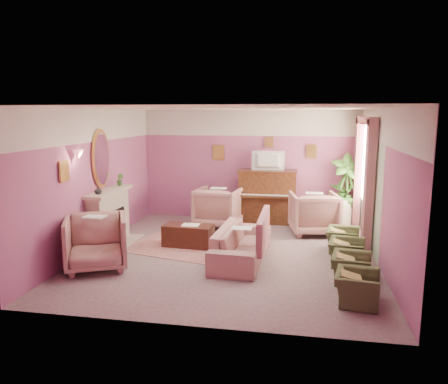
% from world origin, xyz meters
% --- Properties ---
extents(floor, '(5.50, 6.00, 0.01)m').
position_xyz_m(floor, '(0.00, 0.00, 0.00)').
color(floor, slate).
rests_on(floor, ground).
extents(ceiling, '(5.50, 6.00, 0.01)m').
position_xyz_m(ceiling, '(0.00, 0.00, 2.80)').
color(ceiling, '#F3EFC9').
rests_on(ceiling, wall_back).
extents(wall_back, '(5.50, 0.02, 2.80)m').
position_xyz_m(wall_back, '(0.00, 3.00, 1.40)').
color(wall_back, '#814876').
rests_on(wall_back, floor).
extents(wall_front, '(5.50, 0.02, 2.80)m').
position_xyz_m(wall_front, '(0.00, -3.00, 1.40)').
color(wall_front, '#814876').
rests_on(wall_front, floor).
extents(wall_left, '(0.02, 6.00, 2.80)m').
position_xyz_m(wall_left, '(-2.75, 0.00, 1.40)').
color(wall_left, '#814876').
rests_on(wall_left, floor).
extents(wall_right, '(0.02, 6.00, 2.80)m').
position_xyz_m(wall_right, '(2.75, 0.00, 1.40)').
color(wall_right, '#814876').
rests_on(wall_right, floor).
extents(picture_rail_band, '(5.50, 0.01, 0.65)m').
position_xyz_m(picture_rail_band, '(0.00, 2.99, 2.47)').
color(picture_rail_band, silver).
rests_on(picture_rail_band, wall_back).
extents(stripe_panel, '(0.01, 3.00, 2.15)m').
position_xyz_m(stripe_panel, '(2.73, 1.30, 1.07)').
color(stripe_panel, '#B1C4A1').
rests_on(stripe_panel, wall_right).
extents(fireplace_surround, '(0.30, 1.40, 1.10)m').
position_xyz_m(fireplace_surround, '(-2.59, 0.20, 0.55)').
color(fireplace_surround, '#BAAA91').
rests_on(fireplace_surround, floor).
extents(fireplace_inset, '(0.18, 0.72, 0.68)m').
position_xyz_m(fireplace_inset, '(-2.49, 0.20, 0.40)').
color(fireplace_inset, black).
rests_on(fireplace_inset, floor).
extents(fire_ember, '(0.06, 0.54, 0.10)m').
position_xyz_m(fire_ember, '(-2.45, 0.20, 0.22)').
color(fire_ember, orange).
rests_on(fire_ember, floor).
extents(mantel_shelf, '(0.40, 1.55, 0.07)m').
position_xyz_m(mantel_shelf, '(-2.56, 0.20, 1.12)').
color(mantel_shelf, '#BAAA91').
rests_on(mantel_shelf, fireplace_surround).
extents(hearth, '(0.55, 1.50, 0.02)m').
position_xyz_m(hearth, '(-2.39, 0.20, 0.01)').
color(hearth, '#BAAA91').
rests_on(hearth, floor).
extents(mirror_frame, '(0.04, 0.72, 1.20)m').
position_xyz_m(mirror_frame, '(-2.70, 0.20, 1.80)').
color(mirror_frame, gold).
rests_on(mirror_frame, wall_left).
extents(mirror_glass, '(0.01, 0.60, 1.06)m').
position_xyz_m(mirror_glass, '(-2.67, 0.20, 1.80)').
color(mirror_glass, white).
rests_on(mirror_glass, wall_left).
extents(sconce_shade, '(0.20, 0.20, 0.16)m').
position_xyz_m(sconce_shade, '(-2.62, -0.85, 1.98)').
color(sconce_shade, '#F28B81').
rests_on(sconce_shade, wall_left).
extents(piano, '(1.40, 0.60, 1.30)m').
position_xyz_m(piano, '(0.50, 2.68, 0.65)').
color(piano, '#462312').
rests_on(piano, floor).
extents(piano_keyshelf, '(1.30, 0.12, 0.06)m').
position_xyz_m(piano_keyshelf, '(0.50, 2.33, 0.72)').
color(piano_keyshelf, '#462312').
rests_on(piano_keyshelf, piano).
extents(piano_keys, '(1.20, 0.08, 0.02)m').
position_xyz_m(piano_keys, '(0.50, 2.33, 0.76)').
color(piano_keys, silver).
rests_on(piano_keys, piano).
extents(piano_top, '(1.45, 0.65, 0.04)m').
position_xyz_m(piano_top, '(0.50, 2.68, 1.31)').
color(piano_top, '#462312').
rests_on(piano_top, piano).
extents(television, '(0.80, 0.12, 0.48)m').
position_xyz_m(television, '(0.50, 2.63, 1.60)').
color(television, black).
rests_on(television, piano).
extents(print_back_left, '(0.30, 0.03, 0.38)m').
position_xyz_m(print_back_left, '(-0.80, 2.96, 1.72)').
color(print_back_left, gold).
rests_on(print_back_left, wall_back).
extents(print_back_right, '(0.26, 0.03, 0.34)m').
position_xyz_m(print_back_right, '(1.55, 2.96, 1.78)').
color(print_back_right, gold).
rests_on(print_back_right, wall_back).
extents(print_back_mid, '(0.22, 0.03, 0.26)m').
position_xyz_m(print_back_mid, '(0.50, 2.96, 2.00)').
color(print_back_mid, gold).
rests_on(print_back_mid, wall_back).
extents(print_left_wall, '(0.03, 0.28, 0.36)m').
position_xyz_m(print_left_wall, '(-2.71, -1.20, 1.72)').
color(print_left_wall, gold).
rests_on(print_left_wall, wall_left).
extents(window_blind, '(0.03, 1.40, 1.80)m').
position_xyz_m(window_blind, '(2.70, 1.55, 1.70)').
color(window_blind, beige).
rests_on(window_blind, wall_right).
extents(curtain_left, '(0.16, 0.34, 2.60)m').
position_xyz_m(curtain_left, '(2.62, 0.63, 1.30)').
color(curtain_left, '#A15A65').
rests_on(curtain_left, floor).
extents(curtain_right, '(0.16, 0.34, 2.60)m').
position_xyz_m(curtain_right, '(2.62, 2.47, 1.30)').
color(curtain_right, '#A15A65').
rests_on(curtain_right, floor).
extents(pelmet, '(0.16, 2.20, 0.16)m').
position_xyz_m(pelmet, '(2.62, 1.55, 2.56)').
color(pelmet, '#A15A65').
rests_on(pelmet, wall_right).
extents(mantel_plant, '(0.16, 0.16, 0.28)m').
position_xyz_m(mantel_plant, '(-2.55, 0.75, 1.29)').
color(mantel_plant, '#376D25').
rests_on(mantel_plant, mantel_shelf).
extents(mantel_vase, '(0.16, 0.16, 0.16)m').
position_xyz_m(mantel_vase, '(-2.55, -0.30, 1.23)').
color(mantel_vase, silver).
rests_on(mantel_vase, mantel_shelf).
extents(area_rug, '(2.85, 2.34, 0.01)m').
position_xyz_m(area_rug, '(-0.83, 0.33, 0.01)').
color(area_rug, '#A36661').
rests_on(area_rug, floor).
extents(coffee_table, '(1.04, 0.58, 0.45)m').
position_xyz_m(coffee_table, '(-0.93, 0.35, 0.23)').
color(coffee_table, '#3B1910').
rests_on(coffee_table, floor).
extents(table_paper, '(0.35, 0.28, 0.01)m').
position_xyz_m(table_paper, '(-0.88, 0.35, 0.46)').
color(table_paper, silver).
rests_on(table_paper, coffee_table).
extents(sofa, '(0.71, 2.13, 0.86)m').
position_xyz_m(sofa, '(0.27, -0.30, 0.43)').
color(sofa, tan).
rests_on(sofa, floor).
extents(sofa_throw, '(0.11, 1.61, 0.59)m').
position_xyz_m(sofa_throw, '(0.67, -0.30, 0.60)').
color(sofa_throw, '#A15A65').
rests_on(sofa_throw, sofa).
extents(floral_armchair_left, '(1.01, 1.01, 1.06)m').
position_xyz_m(floral_armchair_left, '(-0.63, 2.07, 0.53)').
color(floral_armchair_left, tan).
rests_on(floral_armchair_left, floor).
extents(floral_armchair_right, '(1.01, 1.01, 1.06)m').
position_xyz_m(floral_armchair_right, '(1.63, 1.79, 0.53)').
color(floral_armchair_right, tan).
rests_on(floral_armchair_right, floor).
extents(floral_armchair_front, '(1.01, 1.01, 1.06)m').
position_xyz_m(floral_armchair_front, '(-2.18, -1.22, 0.53)').
color(floral_armchair_front, tan).
rests_on(floral_armchair_front, floor).
extents(olive_chair_a, '(0.50, 0.70, 0.61)m').
position_xyz_m(olive_chair_a, '(2.17, -1.88, 0.30)').
color(olive_chair_a, '#45502B').
rests_on(olive_chair_a, floor).
extents(olive_chair_b, '(0.50, 0.70, 0.61)m').
position_xyz_m(olive_chair_b, '(2.17, -1.06, 0.30)').
color(olive_chair_b, '#45502B').
rests_on(olive_chair_b, floor).
extents(olive_chair_c, '(0.50, 0.70, 0.61)m').
position_xyz_m(olive_chair_c, '(2.17, -0.24, 0.30)').
color(olive_chair_c, '#45502B').
rests_on(olive_chair_c, floor).
extents(olive_chair_d, '(0.50, 0.70, 0.61)m').
position_xyz_m(olive_chair_d, '(2.17, 0.58, 0.30)').
color(olive_chair_d, '#45502B').
rests_on(olive_chair_d, floor).
extents(side_table, '(0.52, 0.52, 0.70)m').
position_xyz_m(side_table, '(2.30, 2.54, 0.35)').
color(side_table, white).
rests_on(side_table, floor).
extents(side_plant_big, '(0.30, 0.30, 0.34)m').
position_xyz_m(side_plant_big, '(2.30, 2.54, 0.87)').
color(side_plant_big, '#376D25').
rests_on(side_plant_big, side_table).
extents(side_plant_small, '(0.16, 0.16, 0.28)m').
position_xyz_m(side_plant_small, '(2.42, 2.44, 0.84)').
color(side_plant_small, '#376D25').
rests_on(side_plant_small, side_table).
extents(palm_pot, '(0.34, 0.34, 0.34)m').
position_xyz_m(palm_pot, '(2.38, 2.51, 0.17)').
color(palm_pot, brown).
rests_on(palm_pot, floor).
extents(palm_plant, '(0.76, 0.76, 1.44)m').
position_xyz_m(palm_plant, '(2.38, 2.51, 1.06)').
color(palm_plant, '#376D25').
rests_on(palm_plant, palm_pot).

